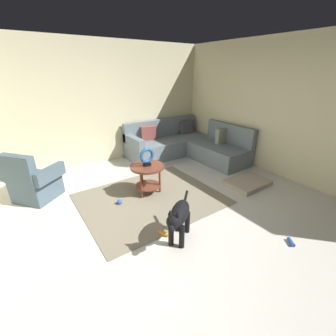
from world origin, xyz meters
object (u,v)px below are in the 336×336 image
at_px(side_table, 147,172).
at_px(sectional_couch, 186,146).
at_px(torus_sculpture, 147,156).
at_px(dog_toy_rope, 291,242).
at_px(dog_bed_mat, 247,183).
at_px(dog_toy_bone, 164,233).
at_px(armchair, 33,182).
at_px(dog, 179,216).
at_px(dog_toy_ball, 120,202).

bearing_deg(side_table, sectional_couch, 31.94).
bearing_deg(torus_sculpture, dog_toy_rope, -68.78).
distance_m(side_table, torus_sculpture, 0.29).
xyz_separation_m(dog_bed_mat, dog_toy_bone, (-2.17, -0.31, -0.01)).
bearing_deg(sectional_couch, armchair, -176.99).
bearing_deg(armchair, dog_toy_rope, 0.56).
xyz_separation_m(dog_bed_mat, dog, (-2.06, -0.50, 0.33)).
relative_size(side_table, dog_toy_bone, 3.33).
bearing_deg(sectional_couch, side_table, -148.06).
bearing_deg(dog, sectional_couch, -78.53).
height_order(dog_bed_mat, dog_toy_rope, dog_bed_mat).
xyz_separation_m(armchair, torus_sculpture, (1.71, -0.92, 0.39)).
relative_size(armchair, torus_sculpture, 3.07).
xyz_separation_m(sectional_couch, dog_toy_bone, (-2.19, -2.24, -0.26)).
xyz_separation_m(armchair, dog_toy_bone, (1.29, -2.06, -0.29)).
relative_size(torus_sculpture, dog_toy_bone, 1.81).
bearing_deg(side_table, dog, -102.91).
xyz_separation_m(side_table, dog, (-0.30, -1.33, -0.04)).
height_order(sectional_couch, dog_toy_bone, sectional_couch).
xyz_separation_m(dog_bed_mat, dog_toy_ball, (-2.35, 0.76, -0.00)).
xyz_separation_m(sectional_couch, armchair, (-3.48, -0.18, 0.03)).
height_order(dog_bed_mat, dog, dog).
relative_size(side_table, torus_sculpture, 1.84).
distance_m(dog, dog_toy_bone, 0.41).
bearing_deg(armchair, side_table, 22.89).
relative_size(side_table, dog_toy_rope, 4.25).
height_order(armchair, dog_toy_bone, armchair).
xyz_separation_m(dog_toy_ball, dog_toy_rope, (1.45, -2.15, -0.02)).
xyz_separation_m(torus_sculpture, dog, (-0.30, -1.33, -0.33)).
relative_size(side_table, dog_toy_ball, 6.70).
height_order(dog, dog_toy_ball, dog).
distance_m(armchair, dog_bed_mat, 3.89).
height_order(armchair, dog_toy_ball, armchair).
height_order(dog_bed_mat, dog_toy_ball, same).
height_order(dog_toy_ball, dog_toy_rope, dog_toy_ball).
height_order(armchair, dog_bed_mat, armchair).
bearing_deg(sectional_couch, dog_bed_mat, -90.36).
bearing_deg(side_table, dog_toy_ball, -173.45).
height_order(torus_sculpture, dog_bed_mat, torus_sculpture).
height_order(side_table, dog_toy_rope, side_table).
bearing_deg(dog_toy_ball, armchair, 138.46).
bearing_deg(dog_bed_mat, side_table, 154.71).
distance_m(torus_sculpture, dog_toy_bone, 1.39).
distance_m(dog_bed_mat, dog_toy_rope, 1.65).
distance_m(sectional_couch, dog_toy_bone, 3.14).
relative_size(torus_sculpture, dog_toy_ball, 3.64).
relative_size(side_table, dog_bed_mat, 0.75).
height_order(sectional_couch, side_table, sectional_couch).
bearing_deg(dog, armchair, -6.09).
height_order(sectional_couch, dog_toy_ball, sectional_couch).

